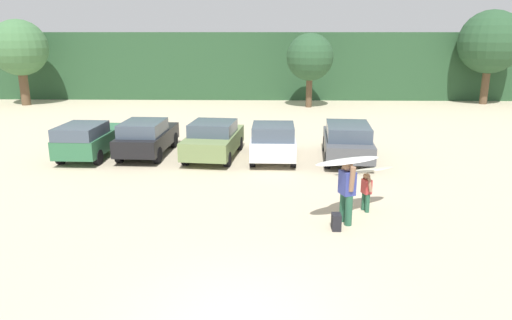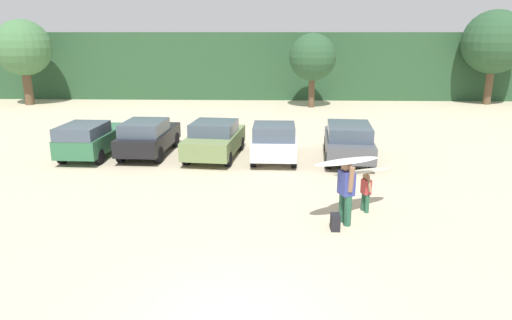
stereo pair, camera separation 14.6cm
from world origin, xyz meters
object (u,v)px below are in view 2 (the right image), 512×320
(person_child, at_px, (366,190))
(parked_car_olive_green, at_px, (215,139))
(parked_car_dark_gray, at_px, (348,141))
(surfboard_white, at_px, (347,161))
(surfboard_cream, at_px, (364,171))
(backpack_dropped, at_px, (335,222))
(parked_car_forest_green, at_px, (91,138))
(person_adult, at_px, (346,189))
(parked_car_black, at_px, (148,136))
(parked_car_white, at_px, (274,140))

(person_child, bearing_deg, parked_car_olive_green, -69.92)
(parked_car_dark_gray, relative_size, surfboard_white, 2.15)
(person_child, bearing_deg, surfboard_cream, -33.31)
(parked_car_olive_green, xyz_separation_m, surfboard_white, (4.46, -7.05, 1.01))
(surfboard_cream, relative_size, backpack_dropped, 4.73)
(parked_car_forest_green, height_order, parked_car_olive_green, same)
(person_child, xyz_separation_m, backpack_dropped, (-1.07, -1.40, -0.43))
(surfboard_white, xyz_separation_m, backpack_dropped, (-0.31, -0.49, -1.57))
(parked_car_forest_green, relative_size, person_adult, 2.38)
(parked_car_black, height_order, person_child, parked_car_black)
(parked_car_forest_green, height_order, person_adult, person_adult)
(parked_car_white, bearing_deg, person_child, -154.21)
(person_child, bearing_deg, parked_car_white, -85.37)
(person_adult, bearing_deg, parked_car_dark_gray, -119.69)
(surfboard_cream, bearing_deg, backpack_dropped, 29.56)
(parked_car_olive_green, xyz_separation_m, parked_car_dark_gray, (5.60, -0.28, 0.03))
(parked_car_black, relative_size, parked_car_dark_gray, 0.97)
(parked_car_olive_green, distance_m, person_adult, 8.37)
(parked_car_white, relative_size, surfboard_cream, 1.90)
(parked_car_white, height_order, person_child, parked_car_white)
(parked_car_white, bearing_deg, surfboard_cream, -154.93)
(parked_car_black, xyz_separation_m, person_adult, (7.38, -7.33, 0.19))
(parked_car_black, distance_m, surfboard_cream, 10.26)
(parked_car_forest_green, distance_m, parked_car_black, 2.38)
(parked_car_dark_gray, bearing_deg, parked_car_black, 91.43)
(parked_car_forest_green, bearing_deg, person_child, -117.83)
(surfboard_white, bearing_deg, parked_car_dark_gray, -126.94)
(person_child, distance_m, backpack_dropped, 1.81)
(parked_car_olive_green, xyz_separation_m, person_child, (5.21, -6.14, -0.13))
(person_adult, bearing_deg, parked_car_black, -65.07)
(parked_car_white, relative_size, surfboard_white, 1.93)
(parked_car_forest_green, height_order, surfboard_white, surfboard_white)
(surfboard_white, bearing_deg, parked_car_white, -101.27)
(parked_car_white, bearing_deg, backpack_dropped, -166.36)
(parked_car_olive_green, bearing_deg, person_child, -133.09)
(person_child, bearing_deg, backpack_dropped, 32.48)
(surfboard_white, xyz_separation_m, surfboard_cream, (0.65, 0.93, -0.55))
(parked_car_dark_gray, relative_size, backpack_dropped, 10.00)
(backpack_dropped, bearing_deg, parked_car_black, 132.16)
(person_child, distance_m, surfboard_cream, 0.60)
(parked_car_forest_green, height_order, person_child, parked_car_forest_green)
(parked_car_dark_gray, xyz_separation_m, person_adult, (-1.13, -6.79, 0.19))
(person_adult, bearing_deg, parked_car_olive_green, -77.97)
(parked_car_dark_gray, relative_size, person_adult, 2.51)
(surfboard_cream, bearing_deg, parked_car_forest_green, -56.32)
(parked_car_olive_green, height_order, backpack_dropped, parked_car_olive_green)
(surfboard_white, bearing_deg, surfboard_cream, -152.47)
(parked_car_olive_green, height_order, person_adult, person_adult)
(parked_car_forest_green, height_order, surfboard_cream, parked_car_forest_green)
(parked_car_olive_green, bearing_deg, surfboard_white, -141.11)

